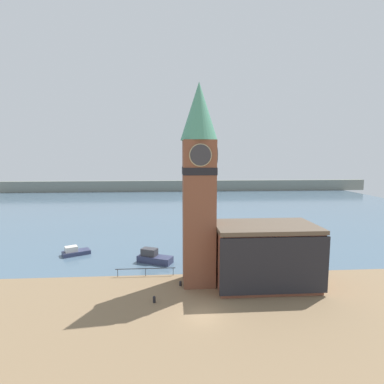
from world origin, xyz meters
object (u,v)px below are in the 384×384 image
at_px(clock_tower, 199,180).
at_px(mooring_bollard_far, 154,299).
at_px(mooring_bollard_near, 181,283).
at_px(boat_far, 75,252).
at_px(boat_near, 154,257).
at_px(pier_building, 265,255).

height_order(clock_tower, mooring_bollard_far, clock_tower).
bearing_deg(mooring_bollard_near, clock_tower, 18.36).
bearing_deg(boat_far, clock_tower, -60.91).
bearing_deg(mooring_bollard_near, boat_near, 114.16).
bearing_deg(mooring_bollard_near, boat_far, 142.56).
bearing_deg(mooring_bollard_near, pier_building, -1.87).
distance_m(boat_near, boat_far, 14.11).
distance_m(pier_building, mooring_bollard_far, 14.78).
height_order(pier_building, boat_near, pier_building).
height_order(boat_near, boat_far, boat_near).
height_order(clock_tower, boat_far, clock_tower).
xyz_separation_m(pier_building, mooring_bollard_near, (-10.74, 0.35, -3.60)).
xyz_separation_m(clock_tower, mooring_bollard_near, (-2.38, -0.79, -13.14)).
distance_m(clock_tower, pier_building, 12.73).
height_order(pier_building, mooring_bollard_far, pier_building).
relative_size(pier_building, boat_near, 2.23).
relative_size(clock_tower, mooring_bollard_far, 33.14).
relative_size(pier_building, mooring_bollard_far, 16.73).
xyz_separation_m(pier_building, mooring_bollard_far, (-13.82, -3.86, -3.52)).
bearing_deg(boat_near, boat_far, -174.53).
bearing_deg(clock_tower, mooring_bollard_far, -137.56).
bearing_deg(mooring_bollard_near, mooring_bollard_far, -126.24).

